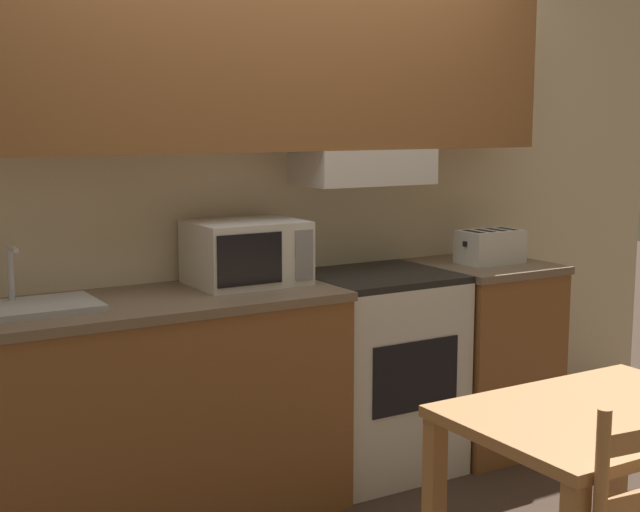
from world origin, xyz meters
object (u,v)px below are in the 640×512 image
object	(u,v)px
toaster	(490,246)
dining_table	(602,449)
stove_range	(377,372)
sink_basin	(19,307)
microwave	(246,252)

from	to	relation	value
toaster	dining_table	distance (m)	1.70
stove_range	toaster	world-z (taller)	toaster
toaster	sink_basin	size ratio (longest dim) A/B	0.57
microwave	dining_table	distance (m)	1.67
stove_range	dining_table	bearing A→B (deg)	-97.15
sink_basin	dining_table	distance (m)	2.05
stove_range	sink_basin	size ratio (longest dim) A/B	1.65
stove_range	dining_table	world-z (taller)	stove_range
toaster	dining_table	xyz separation A→B (m)	(-0.82, -1.44, -0.39)
microwave	sink_basin	distance (m)	0.97
microwave	dining_table	bearing A→B (deg)	-74.17
stove_range	toaster	size ratio (longest dim) A/B	2.90
sink_basin	dining_table	size ratio (longest dim) A/B	0.61
microwave	dining_table	world-z (taller)	microwave
stove_range	sink_basin	xyz separation A→B (m)	(-1.58, -0.01, 0.48)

